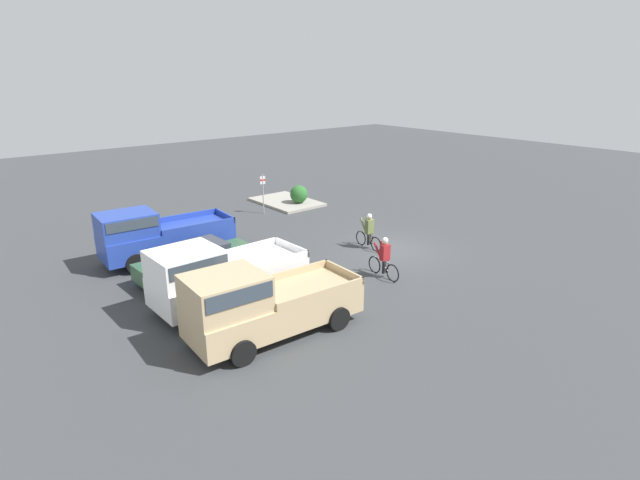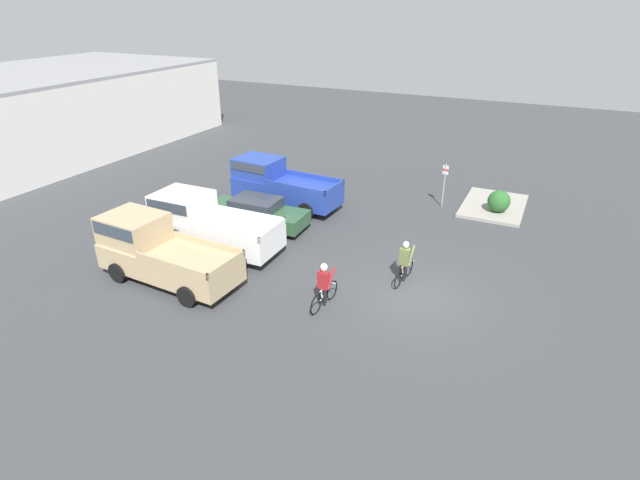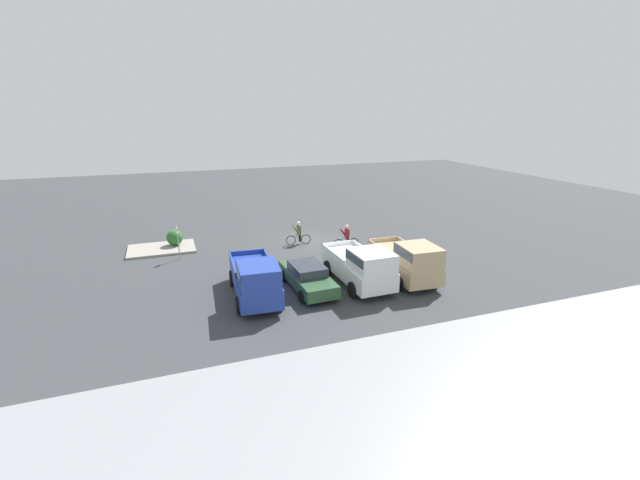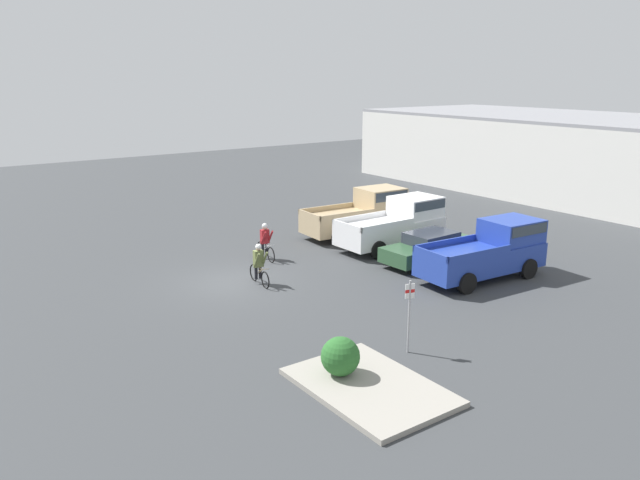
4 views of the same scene
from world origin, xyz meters
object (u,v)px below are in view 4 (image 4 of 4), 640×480
pickup_truck_2 (491,249)px  fire_lane_sign (409,309)px  sedan_0 (431,247)px  cyclist_0 (259,264)px  pickup_truck_1 (399,222)px  cyclist_1 (265,241)px  shrub (340,356)px  pickup_truck_0 (364,212)px

pickup_truck_2 → fire_lane_sign: size_ratio=2.49×
sedan_0 → pickup_truck_2: size_ratio=0.85×
cyclist_0 → pickup_truck_1: bearing=96.6°
cyclist_1 → cyclist_0: bearing=-34.9°
fire_lane_sign → shrub: 2.77m
pickup_truck_0 → fire_lane_sign: bearing=-34.0°
fire_lane_sign → pickup_truck_0: bearing=146.0°
pickup_truck_1 → shrub: 13.89m
pickup_truck_1 → sedan_0: size_ratio=1.13×
pickup_truck_1 → pickup_truck_2: pickup_truck_1 is taller
pickup_truck_1 → sedan_0: bearing=-13.2°
pickup_truck_2 → cyclist_1: pickup_truck_2 is taller
pickup_truck_1 → sedan_0: pickup_truck_1 is taller
sedan_0 → cyclist_1: 7.31m
pickup_truck_0 → cyclist_1: bearing=-81.9°
pickup_truck_1 → fire_lane_sign: size_ratio=2.40×
cyclist_1 → shrub: size_ratio=1.67×
pickup_truck_0 → cyclist_1: 6.47m
shrub → pickup_truck_2: bearing=108.7°
cyclist_0 → shrub: (8.18, -2.22, -0.13)m
pickup_truck_2 → shrub: (3.49, -10.31, -0.49)m
pickup_truck_0 → sedan_0: size_ratio=1.16×
pickup_truck_1 → shrub: (9.13, -10.46, -0.50)m
cyclist_0 → cyclist_1: bearing=145.1°
cyclist_1 → shrub: bearing=-20.8°
pickup_truck_0 → cyclist_1: size_ratio=3.11×
pickup_truck_2 → fire_lane_sign: (3.30, -7.64, 0.20)m
pickup_truck_1 → pickup_truck_2: bearing=-1.5°
sedan_0 → pickup_truck_0: bearing=172.2°
cyclist_0 → cyclist_1: 3.41m
cyclist_0 → cyclist_1: cyclist_1 is taller
sedan_0 → shrub: sedan_0 is taller
sedan_0 → shrub: size_ratio=4.48×
pickup_truck_1 → pickup_truck_2: size_ratio=0.96×
sedan_0 → shrub: 11.67m
pickup_truck_1 → cyclist_0: pickup_truck_1 is taller
pickup_truck_0 → pickup_truck_1: bearing=-2.2°
pickup_truck_0 → cyclist_1: pickup_truck_0 is taller
cyclist_0 → shrub: bearing=-15.2°
pickup_truck_1 → shrub: size_ratio=5.06×
pickup_truck_0 → pickup_truck_1: (2.76, -0.11, 0.00)m
shrub → sedan_0: bearing=122.8°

